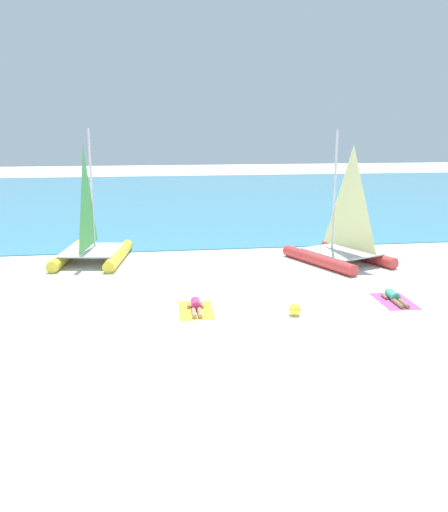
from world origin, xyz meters
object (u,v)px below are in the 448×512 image
at_px(sailboat_yellow, 91,243).
at_px(sailboat_red, 341,244).
at_px(towel_right, 395,301).
at_px(towel_left, 196,310).
at_px(beach_ball, 295,309).
at_px(sunbather_left, 196,306).
at_px(sunbather_right, 394,297).

xyz_separation_m(sailboat_yellow, sailboat_red, (10.64, -1.80, -0.01)).
bearing_deg(towel_right, towel_left, 179.75).
bearing_deg(beach_ball, sunbather_left, 161.92).
bearing_deg(sailboat_yellow, sunbather_right, -25.18).
bearing_deg(sailboat_yellow, beach_ball, -40.89).
xyz_separation_m(towel_left, sunbather_left, (0.00, 0.07, 0.13)).
relative_size(sailboat_red, beach_ball, 14.51).
xyz_separation_m(sunbather_right, beach_ball, (-3.74, -0.95, 0.06)).
distance_m(sailboat_yellow, towel_left, 8.20).
distance_m(sunbather_left, beach_ball, 3.17).
relative_size(sailboat_red, sunbather_left, 3.60).
bearing_deg(towel_right, sailboat_red, 89.66).
relative_size(sailboat_red, towel_left, 2.96).
height_order(sailboat_red, towel_left, sailboat_red).
distance_m(sunbather_left, towel_right, 6.75).
bearing_deg(towel_left, sunbather_left, 87.91).
xyz_separation_m(sailboat_red, sunbather_right, (-0.03, -5.35, -0.71)).
bearing_deg(towel_left, sailboat_yellow, 118.26).
bearing_deg(sailboat_yellow, towel_left, -52.95).
xyz_separation_m(sailboat_red, towel_left, (-6.78, -5.39, -0.83)).
relative_size(sailboat_yellow, beach_ball, 14.67).
xyz_separation_m(sailboat_red, sunbather_left, (-6.78, -5.32, -0.71)).
bearing_deg(towel_left, sunbather_right, 0.32).
distance_m(sunbather_left, sunbather_right, 6.75).
xyz_separation_m(towel_left, beach_ball, (3.01, -0.92, 0.19)).
distance_m(towel_left, sunbather_left, 0.14).
xyz_separation_m(sunbather_left, sunbather_right, (6.75, -0.03, 0.00)).
bearing_deg(sunbather_left, sailboat_red, 40.22).
bearing_deg(sunbather_left, towel_right, 1.28).
height_order(towel_right, beach_ball, beach_ball).
height_order(sailboat_red, sunbather_right, sailboat_red).
height_order(sailboat_yellow, towel_left, sailboat_yellow).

